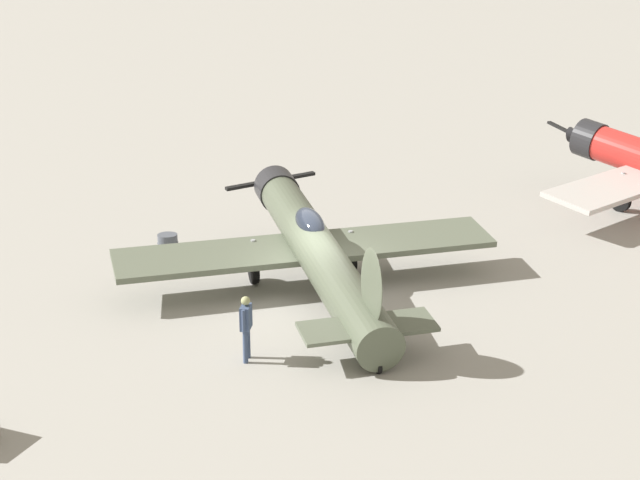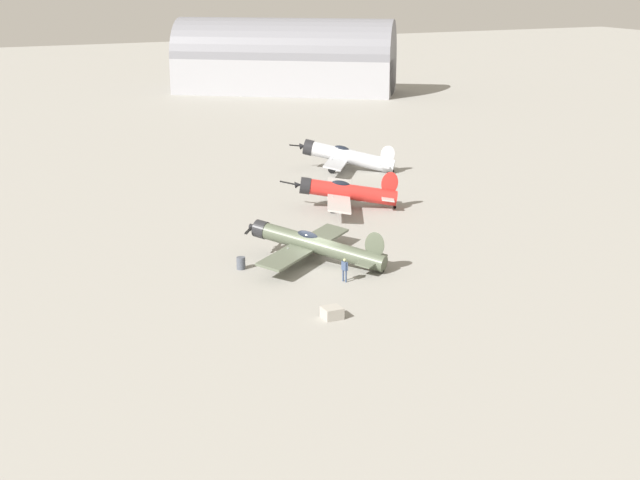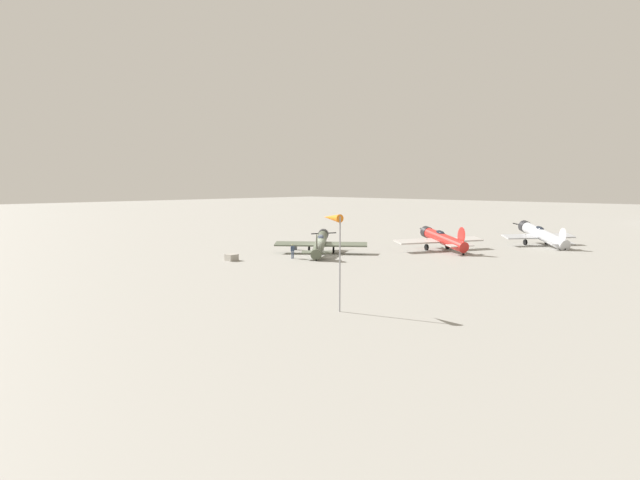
# 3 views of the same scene
# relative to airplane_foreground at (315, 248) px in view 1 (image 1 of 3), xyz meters

# --- Properties ---
(ground_plane) EXTENTS (400.00, 400.00, 0.00)m
(ground_plane) POSITION_rel_airplane_foreground_xyz_m (0.33, -0.41, -1.38)
(ground_plane) COLOR gray
(airplane_foreground) EXTENTS (10.04, 10.56, 3.06)m
(airplane_foreground) POSITION_rel_airplane_foreground_xyz_m (0.00, 0.00, 0.00)
(airplane_foreground) COLOR #4C5442
(airplane_foreground) RESTS_ON ground_plane
(ground_crew_mechanic) EXTENTS (0.34, 0.64, 1.69)m
(ground_crew_mechanic) POSITION_rel_airplane_foreground_xyz_m (0.19, -4.80, -0.35)
(ground_crew_mechanic) COLOR #384766
(ground_crew_mechanic) RESTS_ON ground_plane
(fuel_drum) EXTENTS (0.67, 0.67, 0.90)m
(fuel_drum) POSITION_rel_airplane_foreground_xyz_m (-5.39, 0.79, -0.93)
(fuel_drum) COLOR #474C56
(fuel_drum) RESTS_ON ground_plane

